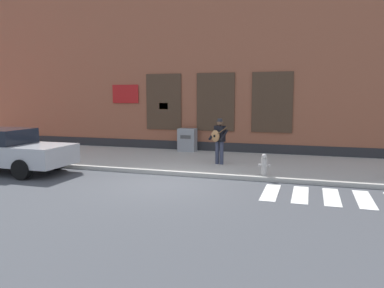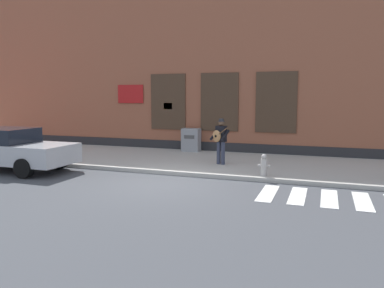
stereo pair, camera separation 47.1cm
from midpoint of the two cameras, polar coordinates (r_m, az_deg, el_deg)
ground_plane at (r=11.51m, az=-3.40°, el=-6.12°), size 160.00×160.00×0.00m
sidewalk at (r=15.04m, az=2.39°, el=-2.69°), size 28.00×5.16×0.14m
building_backdrop at (r=19.30m, az=6.61°, el=11.69°), size 28.00×4.06×8.37m
crosswalk at (r=10.66m, az=25.73°, el=-7.87°), size 5.20×1.90×0.01m
red_car at (r=14.83m, az=-25.01°, el=-0.76°), size 4.61×2.01×1.53m
busker at (r=13.95m, az=5.30°, el=0.83°), size 0.72×0.67×1.71m
utility_box at (r=17.34m, az=0.65°, el=0.64°), size 0.82×0.55×1.06m
fire_hydrant at (r=12.21m, az=11.97°, el=-3.17°), size 0.38×0.20×0.70m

